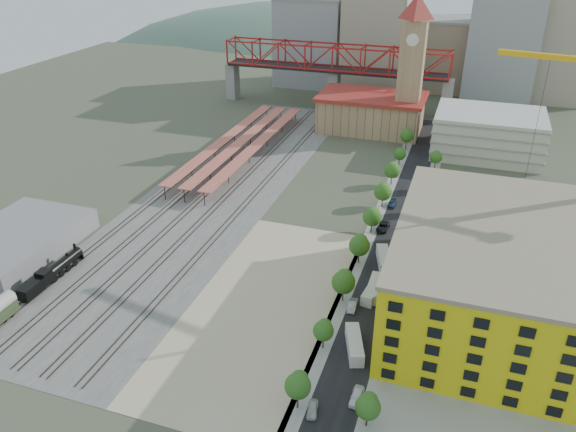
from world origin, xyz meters
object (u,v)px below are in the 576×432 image
(construction_building, at_px, (515,276))
(locomotive, at_px, (54,271))
(site_trailer_a, at_px, (354,344))
(site_trailer_d, at_px, (384,259))
(car_0, at_px, (313,409))
(site_trailer_b, at_px, (373,291))
(clock_tower, at_px, (412,54))
(site_trailer_c, at_px, (374,288))

(construction_building, relative_size, locomotive, 2.60)
(construction_building, relative_size, site_trailer_a, 5.36)
(site_trailer_a, distance_m, site_trailer_d, 30.05)
(locomotive, bearing_deg, site_trailer_d, 23.08)
(locomotive, relative_size, car_0, 4.89)
(locomotive, distance_m, site_trailer_a, 66.03)
(construction_building, xyz_separation_m, site_trailer_d, (-26.00, 11.17, -8.10))
(site_trailer_a, height_order, site_trailer_b, site_trailer_a)
(clock_tower, xyz_separation_m, construction_building, (34.00, -99.99, -19.29))
(site_trailer_c, xyz_separation_m, site_trailer_d, (0.00, 11.60, 0.08))
(site_trailer_d, height_order, car_0, site_trailer_d)
(clock_tower, relative_size, site_trailer_a, 5.51)
(clock_tower, xyz_separation_m, car_0, (5.00, -135.15, -28.02))
(locomotive, height_order, car_0, locomotive)
(locomotive, distance_m, site_trailer_b, 67.79)
(construction_building, relative_size, site_trailer_b, 5.66)
(clock_tower, relative_size, locomotive, 2.67)
(construction_building, distance_m, site_trailer_a, 33.14)
(site_trailer_a, relative_size, car_0, 2.37)
(site_trailer_c, relative_size, car_0, 2.27)
(site_trailer_d, bearing_deg, construction_building, -39.32)
(site_trailer_b, distance_m, site_trailer_d, 12.65)
(construction_building, xyz_separation_m, car_0, (-29.00, -35.15, -8.73))
(site_trailer_c, distance_m, site_trailer_d, 11.60)
(site_trailer_a, bearing_deg, locomotive, 159.55)
(clock_tower, bearing_deg, car_0, -87.88)
(site_trailer_c, bearing_deg, construction_building, 0.53)
(site_trailer_b, bearing_deg, clock_tower, 102.37)
(clock_tower, xyz_separation_m, locomotive, (-58.00, -116.94, -26.88))
(clock_tower, xyz_separation_m, site_trailer_c, (8.00, -100.42, -27.46))
(clock_tower, bearing_deg, site_trailer_d, -84.85)
(locomotive, relative_size, site_trailer_a, 2.06)
(clock_tower, bearing_deg, site_trailer_b, -85.49)
(construction_building, height_order, locomotive, construction_building)
(construction_building, height_order, site_trailer_a, construction_building)
(clock_tower, xyz_separation_m, site_trailer_a, (8.00, -118.87, -27.41))
(site_trailer_a, relative_size, site_trailer_c, 1.04)
(locomotive, relative_size, site_trailer_b, 2.18)
(clock_tower, distance_m, site_trailer_c, 104.41)
(construction_building, bearing_deg, site_trailer_b, -176.75)
(site_trailer_b, bearing_deg, site_trailer_c, 97.87)
(site_trailer_c, bearing_deg, clock_tower, 94.15)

